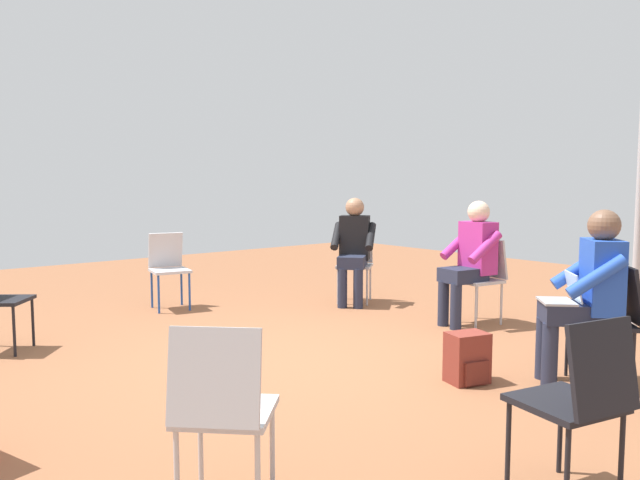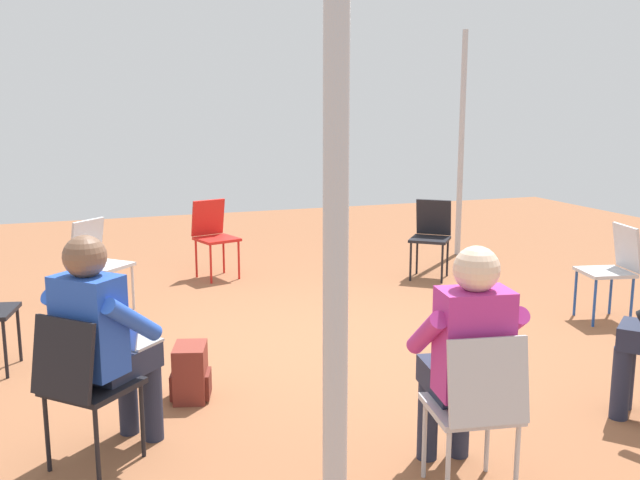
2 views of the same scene
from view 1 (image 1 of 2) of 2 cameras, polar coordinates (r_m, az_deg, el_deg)
name	(u,v)px [view 1 (image 1 of 2)]	position (r m, az deg, el deg)	size (l,w,h in m)	color
ground_plane	(292,361)	(5.07, -2.56, -11.01)	(14.26, 14.26, 0.00)	brown
chair_east	(168,265)	(7.23, -13.70, -2.20)	(0.51, 0.47, 0.85)	#B7B7BC
chair_west	(579,395)	(3.05, 22.61, -12.96)	(0.51, 0.48, 0.85)	black
chair_southeast	(355,260)	(7.45, 3.25, -1.83)	(0.58, 0.59, 0.85)	#B7B7BC
chair_northwest	(222,404)	(2.75, -8.95, -14.62)	(0.58, 0.58, 0.85)	#B7B7BC
chair_southwest	(611,316)	(4.85, 25.08, -6.27)	(0.58, 0.58, 0.85)	black
chair_south	(483,274)	(6.51, 14.64, -3.05)	(0.46, 0.49, 0.85)	#B7B7BC
person_with_laptop	(587,287)	(4.76, 23.24, -4.00)	(0.64, 0.64, 1.24)	#23283D
person_in_magenta	(471,256)	(6.37, 13.61, -1.41)	(0.55, 0.56, 1.24)	#23283D
person_in_black	(354,245)	(7.27, 3.09, -0.45)	(0.63, 0.63, 1.24)	#23283D
backpack_near_laptop_user	(467,361)	(4.65, 13.30, -10.69)	(0.30, 0.32, 0.36)	maroon
tent_pole_far	(639,210)	(6.75, 27.14, 2.46)	(0.07, 0.07, 2.31)	#B2B2B7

